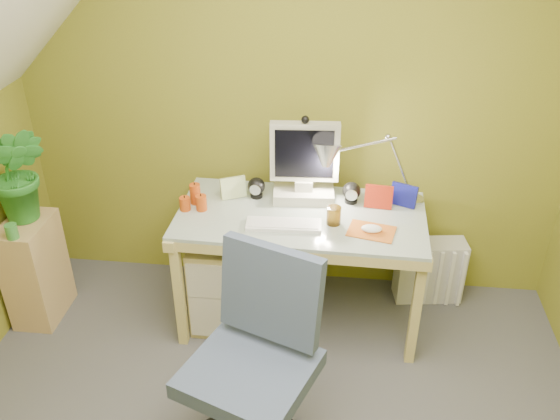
# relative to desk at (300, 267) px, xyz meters

# --- Properties ---
(wall_back) EXTENTS (3.20, 0.01, 2.40)m
(wall_back) POSITION_rel_desk_xyz_m (-0.10, 0.42, 0.84)
(wall_back) COLOR olive
(wall_back) RESTS_ON floor
(desk) EXTENTS (1.37, 0.71, 0.73)m
(desk) POSITION_rel_desk_xyz_m (0.00, 0.00, 0.00)
(desk) COLOR tan
(desk) RESTS_ON floor
(monitor) EXTENTS (0.43, 0.27, 0.56)m
(monitor) POSITION_rel_desk_xyz_m (0.00, 0.18, 0.64)
(monitor) COLOR #B8B8A6
(monitor) RESTS_ON desk
(speaker_left) EXTENTS (0.11, 0.11, 0.12)m
(speaker_left) POSITION_rel_desk_xyz_m (-0.27, 0.16, 0.42)
(speaker_left) COLOR black
(speaker_left) RESTS_ON desk
(speaker_right) EXTENTS (0.11, 0.11, 0.12)m
(speaker_right) POSITION_rel_desk_xyz_m (0.27, 0.16, 0.43)
(speaker_right) COLOR black
(speaker_right) RESTS_ON desk
(keyboard) EXTENTS (0.40, 0.15, 0.02)m
(keyboard) POSITION_rel_desk_xyz_m (-0.08, -0.14, 0.37)
(keyboard) COLOR white
(keyboard) RESTS_ON desk
(mousepad) EXTENTS (0.27, 0.22, 0.01)m
(mousepad) POSITION_rel_desk_xyz_m (0.38, -0.14, 0.37)
(mousepad) COLOR #C1601E
(mousepad) RESTS_ON desk
(mouse) EXTENTS (0.11, 0.08, 0.04)m
(mouse) POSITION_rel_desk_xyz_m (0.38, -0.14, 0.38)
(mouse) COLOR white
(mouse) RESTS_ON mousepad
(amber_tumbler) EXTENTS (0.09, 0.09, 0.10)m
(amber_tumbler) POSITION_rel_desk_xyz_m (0.18, -0.08, 0.41)
(amber_tumbler) COLOR #835913
(amber_tumbler) RESTS_ON desk
(candle_cluster) EXTENTS (0.16, 0.14, 0.12)m
(candle_cluster) POSITION_rel_desk_xyz_m (-0.60, 0.01, 0.42)
(candle_cluster) COLOR #BE4510
(candle_cluster) RESTS_ON desk
(photo_frame_red) EXTENTS (0.15, 0.04, 0.13)m
(photo_frame_red) POSITION_rel_desk_xyz_m (0.42, 0.12, 0.43)
(photo_frame_red) COLOR #AD2612
(photo_frame_red) RESTS_ON desk
(photo_frame_blue) EXTENTS (0.14, 0.08, 0.13)m
(photo_frame_blue) POSITION_rel_desk_xyz_m (0.56, 0.16, 0.43)
(photo_frame_blue) COLOR navy
(photo_frame_blue) RESTS_ON desk
(photo_frame_green) EXTENTS (0.14, 0.08, 0.12)m
(photo_frame_green) POSITION_rel_desk_xyz_m (-0.40, 0.14, 0.43)
(photo_frame_green) COLOR beige
(photo_frame_green) RESTS_ON desk
(desk_lamp) EXTENTS (0.61, 0.36, 0.62)m
(desk_lamp) POSITION_rel_desk_xyz_m (0.45, 0.18, 0.67)
(desk_lamp) COLOR silver
(desk_lamp) RESTS_ON desk
(side_ledge) EXTENTS (0.24, 0.37, 0.65)m
(side_ledge) POSITION_rel_desk_xyz_m (-1.55, -0.14, -0.04)
(side_ledge) COLOR tan
(side_ledge) RESTS_ON floor
(potted_plant) EXTENTS (0.34, 0.28, 0.57)m
(potted_plant) POSITION_rel_desk_xyz_m (-1.53, -0.09, 0.57)
(potted_plant) COLOR #2B802A
(potted_plant) RESTS_ON side_ledge
(green_cup) EXTENTS (0.08, 0.08, 0.08)m
(green_cup) POSITION_rel_desk_xyz_m (-1.53, -0.29, 0.32)
(green_cup) COLOR #3B8A39
(green_cup) RESTS_ON side_ledge
(task_chair) EXTENTS (0.75, 0.75, 1.04)m
(task_chair) POSITION_rel_desk_xyz_m (-0.14, -0.97, 0.16)
(task_chair) COLOR #3D4A64
(task_chair) RESTS_ON floor
(radiator) EXTENTS (0.43, 0.22, 0.41)m
(radiator) POSITION_rel_desk_xyz_m (0.79, 0.28, -0.16)
(radiator) COLOR silver
(radiator) RESTS_ON floor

